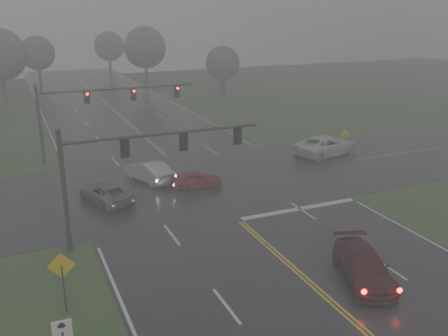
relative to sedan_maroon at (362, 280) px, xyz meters
name	(u,v)px	position (x,y,z in m)	size (l,w,h in m)	color
main_road	(206,191)	(-2.53, 14.56, 0.00)	(18.00, 160.00, 0.02)	black
cross_street	(196,183)	(-2.53, 16.56, 0.00)	(120.00, 14.00, 0.02)	black
stop_bar	(300,209)	(1.97, 8.96, 0.00)	(8.50, 0.50, 0.01)	silver
sedan_maroon	(362,280)	(0.00, 0.00, 0.00)	(2.07, 5.09, 1.48)	#390A0F
sedan_red	(196,188)	(-2.90, 15.48, 0.00)	(1.51, 3.74, 1.28)	maroon
sedan_silver	(149,181)	(-5.70, 18.37, 0.00)	(1.63, 4.66, 1.54)	#B2B4BA
car_grey	(107,202)	(-9.54, 15.33, 0.00)	(2.21, 4.80, 1.33)	#55585C
pickup_white	(325,155)	(10.88, 18.99, 0.00)	(2.89, 6.28, 1.74)	silver
signal_gantry_near	(127,160)	(-9.29, 8.90, 4.79)	(11.39, 0.30, 6.86)	black
signal_gantry_far	(91,105)	(-8.50, 25.98, 4.85)	(13.46, 0.35, 6.85)	black
sign_diamond_west	(62,273)	(-13.64, 2.99, 1.93)	(1.18, 0.24, 2.86)	black
sign_diamond_east	(345,138)	(12.28, 18.22, 1.65)	(1.02, 0.08, 2.45)	black
tree_nw_a	(0,55)	(-15.25, 56.89, 6.71)	(6.95, 6.95, 10.20)	#322620
tree_ne_a	(145,48)	(6.44, 64.04, 6.50)	(6.73, 6.73, 9.88)	#322620
tree_n_mid	(37,53)	(-9.57, 72.75, 5.45)	(5.65, 5.65, 8.29)	#322620
tree_e_near	(223,63)	(14.88, 51.81, 4.84)	(5.03, 5.03, 7.39)	#322620
tree_n_far	(109,46)	(4.27, 82.90, 5.53)	(5.73, 5.73, 8.42)	#322620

